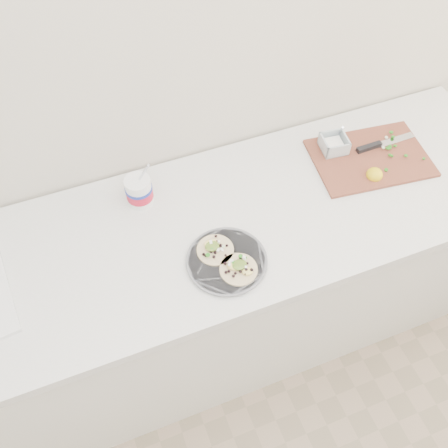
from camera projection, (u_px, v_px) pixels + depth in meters
name	position (u px, v px, depth m)	size (l,w,h in m)	color
counter	(192.00, 296.00, 1.98)	(2.44, 0.66, 0.90)	white
taco_plate	(227.00, 259.00, 1.53)	(0.25, 0.25, 0.04)	slate
tub	(140.00, 189.00, 1.64)	(0.09, 0.09, 0.20)	white
cutboard	(368.00, 154.00, 1.80)	(0.44, 0.33, 0.07)	brown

